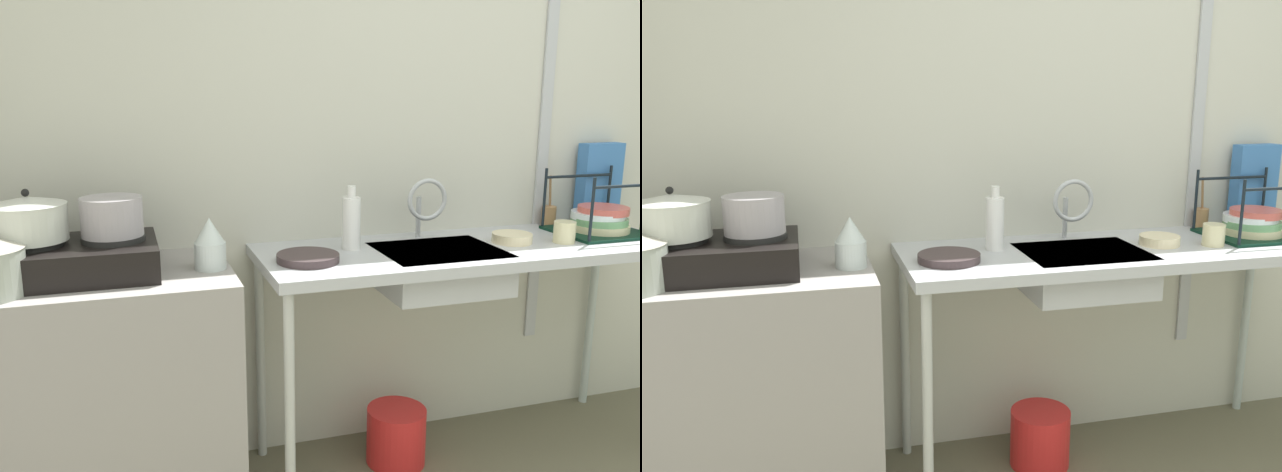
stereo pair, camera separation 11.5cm
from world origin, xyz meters
TOP-DOWN VIEW (x-y plane):
  - wall_back at (0.00, 1.72)m, footprint 5.05×0.10m
  - wall_metal_strip at (0.26, 1.66)m, footprint 0.05×0.01m
  - counter_concrete at (-1.60, 1.40)m, footprint 0.91×0.54m
  - counter_sink at (-0.22, 1.40)m, footprint 1.65×0.54m
  - stove at (-1.64, 1.40)m, footprint 0.52×0.37m
  - pot_on_left_burner at (-1.77, 1.40)m, footprint 0.24×0.24m
  - pot_on_right_burner at (-1.52, 1.40)m, footprint 0.19×0.19m
  - percolator at (-1.22, 1.36)m, footprint 0.11×0.11m
  - sink_basin at (-0.37, 1.37)m, footprint 0.45×0.37m
  - faucet at (-0.35, 1.52)m, footprint 0.17×0.09m
  - frying_pan at (-0.88, 1.35)m, footprint 0.22×0.22m
  - dish_rack at (0.39, 1.42)m, footprint 0.35×0.31m
  - cup_by_rack at (0.15, 1.33)m, footprint 0.08×0.08m
  - small_bowl_on_drainboard at (-0.04, 1.39)m, footprint 0.15×0.15m
  - bottle_by_sink at (-0.68, 1.47)m, footprint 0.07×0.07m
  - cereal_box at (0.53, 1.62)m, footprint 0.20×0.07m
  - utensil_jar at (0.29, 1.62)m, footprint 0.06×0.06m
  - bucket_on_floor at (-0.50, 1.42)m, footprint 0.24×0.24m

SIDE VIEW (x-z plane):
  - bucket_on_floor at x=-0.50m, z-range 0.00..0.23m
  - counter_concrete at x=-1.60m, z-range 0.00..0.89m
  - sink_basin at x=-0.37m, z-range 0.73..0.89m
  - counter_sink at x=-0.22m, z-range 0.37..1.26m
  - frying_pan at x=-0.88m, z-range 0.89..0.91m
  - small_bowl_on_drainboard at x=-0.04m, z-range 0.89..0.92m
  - cup_by_rack at x=0.15m, z-range 0.89..0.97m
  - utensil_jar at x=0.29m, z-range 0.82..1.04m
  - dish_rack at x=0.39m, z-range 0.81..1.07m
  - stove at x=-1.64m, z-range 0.88..1.01m
  - percolator at x=-1.22m, z-range 0.88..1.06m
  - bottle_by_sink at x=-0.68m, z-range 0.87..1.11m
  - faucet at x=-0.35m, z-range 0.92..1.16m
  - cereal_box at x=0.53m, z-range 0.89..1.24m
  - pot_on_right_burner at x=-1.52m, z-range 1.01..1.14m
  - pot_on_left_burner at x=-1.77m, z-range 1.00..1.16m
  - wall_back at x=0.00m, z-range 0.00..2.41m
  - wall_metal_strip at x=0.26m, z-range 0.36..2.29m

